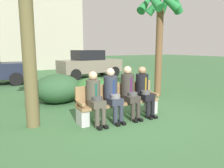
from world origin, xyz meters
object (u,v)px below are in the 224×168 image
park_bench (118,102)px  shrub_far_lawn (96,85)px  palm_tree_short (160,9)px  shrub_near_bench (92,89)px  seated_man_centerleft (112,92)px  shrub_mid_lawn (58,89)px  seated_man_centerright (129,90)px  seated_man_rightmost (144,89)px  seated_man_leftmost (95,95)px  parked_car_far (90,64)px

park_bench → shrub_far_lawn: size_ratio=2.25×
palm_tree_short → shrub_near_bench: (-2.46, 0.54, -2.79)m
shrub_far_lawn → seated_man_centerleft: bearing=-108.8°
seated_man_centerleft → shrub_mid_lawn: bearing=105.2°
seated_man_centerright → shrub_mid_lawn: seated_man_centerright is taller
seated_man_rightmost → seated_man_centerleft: bearing=180.0°
palm_tree_short → seated_man_leftmost: bearing=-154.6°
park_bench → shrub_near_bench: park_bench is taller
shrub_near_bench → shrub_mid_lawn: (-1.10, 0.35, 0.07)m
seated_man_centerleft → parked_car_far: parked_car_far is taller
seated_man_leftmost → seated_man_rightmost: 1.46m
seated_man_centerleft → shrub_mid_lawn: size_ratio=0.86×
seated_man_rightmost → shrub_far_lawn: bearing=87.4°
seated_man_leftmost → palm_tree_short: palm_tree_short is taller
shrub_near_bench → seated_man_leftmost: bearing=-112.9°
shrub_mid_lawn → parked_car_far: size_ratio=0.38×
park_bench → shrub_mid_lawn: (-0.94, 2.35, 0.05)m
seated_man_leftmost → seated_man_centerleft: (0.48, 0.01, 0.03)m
shrub_far_lawn → seated_man_rightmost: bearing=-92.6°
palm_tree_short → shrub_far_lawn: 3.80m
seated_man_centerright → seated_man_rightmost: 0.47m
seated_man_rightmost → shrub_far_lawn: seated_man_rightmost is taller
seated_man_leftmost → seated_man_rightmost: bearing=0.2°
park_bench → parked_car_far: size_ratio=0.56×
shrub_far_lawn → shrub_mid_lawn: bearing=-154.9°
shrub_near_bench → shrub_far_lawn: shrub_near_bench is taller
seated_man_rightmost → shrub_mid_lawn: (-1.66, 2.48, -0.25)m
seated_man_rightmost → park_bench: bearing=169.6°
seated_man_centerleft → shrub_far_lawn: seated_man_centerleft is taller
shrub_far_lawn → park_bench: bearing=-105.3°
seated_man_centerleft → shrub_near_bench: 2.20m
seated_man_centerleft → shrub_near_bench: size_ratio=1.01×
park_bench → seated_man_rightmost: size_ratio=1.72×
seated_man_centerright → shrub_mid_lawn: (-1.19, 2.48, -0.27)m
park_bench → seated_man_rightmost: (0.72, -0.13, 0.30)m
seated_man_centerright → shrub_far_lawn: size_ratio=1.34×
seated_man_leftmost → parked_car_far: (3.35, 7.87, 0.13)m
seated_man_centerright → seated_man_centerleft: bearing=-179.7°
seated_man_rightmost → palm_tree_short: 3.50m
parked_car_far → seated_man_centerleft: bearing=-110.0°
seated_man_centerleft → palm_tree_short: size_ratio=0.31×
seated_man_centerleft → shrub_mid_lawn: (-0.68, 2.48, -0.25)m
seated_man_centerleft → seated_man_leftmost: bearing=-179.3°
seated_man_rightmost → shrub_mid_lawn: bearing=123.7°
park_bench → shrub_mid_lawn: size_ratio=1.47×
shrub_mid_lawn → shrub_far_lawn: size_ratio=1.53×
seated_man_centerright → seated_man_leftmost: bearing=-179.5°
shrub_mid_lawn → palm_tree_short: bearing=-14.1°
seated_man_leftmost → parked_car_far: 8.55m
seated_man_centerleft → shrub_near_bench: (0.42, 2.13, -0.33)m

